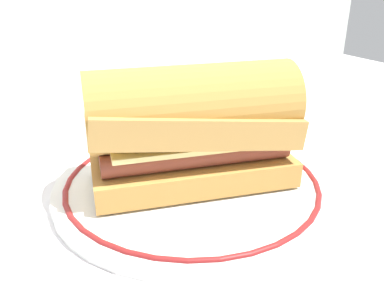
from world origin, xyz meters
TOP-DOWN VIEW (x-y plane):
  - ground_plane at (0.00, 0.00)m, footprint 1.50×1.50m
  - plate at (0.02, 0.01)m, footprint 0.30×0.30m
  - sausage_sandwich at (0.02, 0.01)m, footprint 0.23×0.15m

SIDE VIEW (x-z plane):
  - ground_plane at x=0.00m, z-range 0.00..0.00m
  - plate at x=0.02m, z-range 0.00..0.02m
  - sausage_sandwich at x=0.02m, z-range 0.02..0.14m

